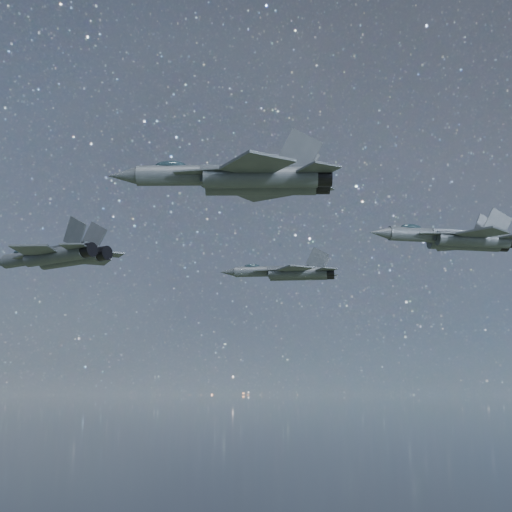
# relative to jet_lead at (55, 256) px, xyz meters

# --- Properties ---
(jet_lead) EXTENTS (17.80, 11.79, 4.54)m
(jet_lead) POSITION_rel_jet_lead_xyz_m (0.00, 0.00, 0.00)
(jet_lead) COLOR #2E353A
(jet_left) EXTENTS (16.98, 11.90, 4.28)m
(jet_left) POSITION_rel_jet_lead_xyz_m (19.44, 30.41, 2.60)
(jet_left) COLOR #2E353A
(jet_right) EXTENTS (16.87, 11.58, 4.23)m
(jet_right) POSITION_rel_jet_lead_xyz_m (24.96, -19.33, 0.89)
(jet_right) COLOR #2E353A
(jet_slot) EXTENTS (16.58, 10.84, 4.28)m
(jet_slot) POSITION_rel_jet_lead_xyz_m (41.22, 9.54, 1.89)
(jet_slot) COLOR #2E353A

